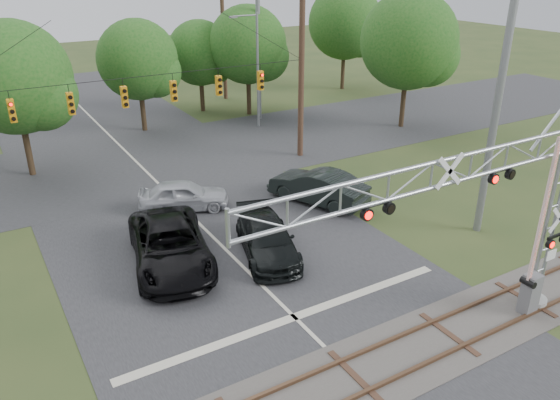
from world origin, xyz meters
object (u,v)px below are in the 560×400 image
car_dark (267,239)px  streetlight (256,65)px  sedan_silver (184,195)px  crossing_gantry (485,210)px  pickup_black (170,246)px  traffic_signal_span (165,82)px

car_dark → streetlight: (8.76, 17.16, 3.83)m
sedan_silver → streetlight: 15.39m
crossing_gantry → pickup_black: 12.35m
sedan_silver → crossing_gantry: bearing=-141.5°
crossing_gantry → streetlight: 26.10m
streetlight → car_dark: bearing=-117.0°
traffic_signal_span → car_dark: bearing=-87.3°
car_dark → sedan_silver: (-1.34, 6.20, 0.01)m
crossing_gantry → traffic_signal_span: (-3.40, 18.36, 0.85)m
sedan_silver → streetlight: bearing=-20.6°
traffic_signal_span → car_dark: traffic_signal_span is taller
car_dark → sedan_silver: 6.34m
traffic_signal_span → pickup_black: bearing=-111.0°
pickup_black → car_dark: size_ratio=1.25×
crossing_gantry → sedan_silver: (-4.26, 14.48, -4.03)m
crossing_gantry → sedan_silver: bearing=106.4°
streetlight → pickup_black: bearing=-128.5°
pickup_black → car_dark: pickup_black is taller
car_dark → streetlight: 19.65m
pickup_black → sedan_silver: (2.51, 4.90, -0.14)m
sedan_silver → pickup_black: bearing=175.0°
car_dark → traffic_signal_span: bearing=109.6°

